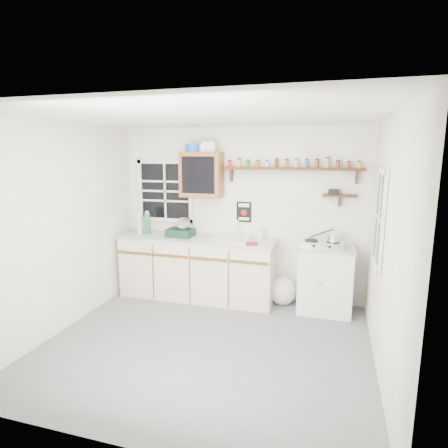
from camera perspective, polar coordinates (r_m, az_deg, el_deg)
The scene contains 18 objects.
room at distance 4.01m, azimuth -2.90°, elevation -1.95°, with size 3.64×3.24×2.54m.
main_cabinet at distance 5.59m, azimuth -4.11°, elevation -6.63°, with size 2.31×0.63×0.92m.
right_cabinet at distance 5.29m, azimuth 15.15°, elevation -8.07°, with size 0.73×0.57×0.91m.
sink at distance 5.31m, azimuth 1.27°, elevation -2.28°, with size 0.52×0.44×0.29m.
upper_cabinet at distance 5.47m, azimuth -3.43°, elevation 7.55°, with size 0.60×0.32×0.65m.
upper_cabinet_clutter at distance 5.47m, azimuth -3.69°, elevation 11.58°, with size 0.45×0.24×0.14m.
spice_shelf at distance 5.24m, azimuth 10.21°, elevation 8.42°, with size 1.91×0.18×0.35m.
secondary_shelf at distance 5.25m, azimuth 16.97°, elevation 4.24°, with size 0.45×0.16×0.24m.
warning_sign at distance 5.49m, azimuth 3.05°, elevation 1.85°, with size 0.22×0.02×0.30m.
window_back at distance 5.87m, azimuth -8.94°, elevation 4.97°, with size 0.93×0.03×0.98m.
window_right at distance 4.33m, azimuth 22.63°, elevation 0.86°, with size 0.03×0.78×1.08m.
water_bottles at distance 5.78m, azimuth -12.05°, elevation 0.09°, with size 0.19×0.14×0.35m.
dish_rack at distance 5.53m, azimuth -6.50°, elevation -0.98°, with size 0.39×0.31×0.28m.
soap_bottle at distance 5.40m, azimuth 5.72°, elevation -1.30°, with size 0.08×0.08×0.17m, color silver.
rag at distance 5.05m, azimuth 4.23°, elevation -3.01°, with size 0.16×0.14×0.02m, color maroon.
hotplate at distance 5.14m, azimuth 14.73°, elevation -2.91°, with size 0.57×0.31×0.08m.
saucepan at distance 5.12m, azimuth 16.27°, elevation -2.07°, with size 0.39×0.20×0.17m.
trash_bag at distance 5.49m, azimuth 8.91°, elevation -10.00°, with size 0.41×0.37×0.46m.
Camera 1 is at (1.29, -3.69, 2.14)m, focal length 30.00 mm.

